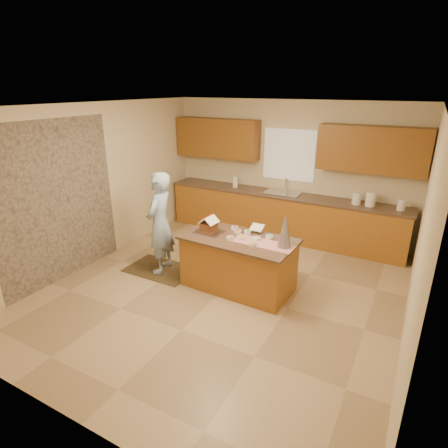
{
  "coord_description": "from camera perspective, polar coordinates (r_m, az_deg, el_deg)",
  "views": [
    {
      "loc": [
        2.39,
        -4.37,
        2.95
      ],
      "look_at": [
        -0.1,
        0.2,
        1.0
      ],
      "focal_mm": 29.79,
      "sensor_mm": 36.0,
      "label": 1
    }
  ],
  "objects": [
    {
      "name": "floor",
      "position": [
        5.79,
        -0.08,
        -10.09
      ],
      "size": [
        5.5,
        5.5,
        0.0
      ],
      "primitive_type": "plane",
      "color": "tan",
      "rests_on": "ground"
    },
    {
      "name": "island_top",
      "position": [
        5.52,
        2.25,
        -2.34
      ],
      "size": [
        1.72,
        0.95,
        0.04
      ],
      "primitive_type": "cube",
      "rotation": [
        0.0,
        0.0,
        -0.04
      ],
      "color": "brown",
      "rests_on": "island_base"
    },
    {
      "name": "gingerbread_house",
      "position": [
        5.67,
        -2.33,
        -0.24
      ],
      "size": [
        0.26,
        0.26,
        0.25
      ],
      "color": "brown",
      "rests_on": "baking_tray"
    },
    {
      "name": "back_counter_base",
      "position": [
        7.65,
        8.75,
        1.15
      ],
      "size": [
        4.8,
        0.6,
        0.88
      ],
      "primitive_type": "cube",
      "color": "#A35821",
      "rests_on": "floor"
    },
    {
      "name": "wall_right",
      "position": [
        4.66,
        28.04,
        -2.1
      ],
      "size": [
        5.5,
        5.5,
        0.0
      ],
      "primitive_type": "plane",
      "color": "beige",
      "rests_on": "floor"
    },
    {
      "name": "table_runner",
      "position": [
        5.34,
        6.06,
        -2.99
      ],
      "size": [
        0.91,
        0.36,
        0.01
      ],
      "primitive_type": "cube",
      "rotation": [
        0.0,
        0.0,
        -0.04
      ],
      "color": "#A60B1F",
      "rests_on": "island_top"
    },
    {
      "name": "tinsel_tree",
      "position": [
        5.18,
        9.33,
        -0.99
      ],
      "size": [
        0.21,
        0.21,
        0.49
      ],
      "primitive_type": "cone",
      "rotation": [
        0.0,
        0.0,
        -0.04
      ],
      "color": "silver",
      "rests_on": "island_top"
    },
    {
      "name": "back_counter_top",
      "position": [
        7.51,
        8.94,
        4.46
      ],
      "size": [
        4.85,
        0.63,
        0.04
      ],
      "primitive_type": "cube",
      "color": "brown",
      "rests_on": "back_counter_base"
    },
    {
      "name": "stone_accent",
      "position": [
        6.27,
        -24.2,
        2.97
      ],
      "size": [
        0.0,
        2.5,
        2.5
      ],
      "primitive_type": "plane",
      "rotation": [
        1.57,
        0.0,
        1.57
      ],
      "color": "gray",
      "rests_on": "wall_left"
    },
    {
      "name": "sink",
      "position": [
        7.52,
        8.93,
        4.38
      ],
      "size": [
        0.7,
        0.45,
        0.12
      ],
      "primitive_type": "cube",
      "color": "silver",
      "rests_on": "back_counter_top"
    },
    {
      "name": "canister_c",
      "position": [
        7.09,
        25.57,
        2.67
      ],
      "size": [
        0.14,
        0.14,
        0.19
      ],
      "primitive_type": "cylinder",
      "color": "white",
      "rests_on": "back_counter_top"
    },
    {
      "name": "boy",
      "position": [
        6.1,
        -9.79,
        0.1
      ],
      "size": [
        0.52,
        0.68,
        1.68
      ],
      "primitive_type": "imported",
      "rotation": [
        0.0,
        0.0,
        -1.37
      ],
      "color": "#8BA5C5",
      "rests_on": "rug"
    },
    {
      "name": "wall_back",
      "position": [
        7.68,
        9.9,
        8.22
      ],
      "size": [
        5.5,
        5.5,
        0.0
      ],
      "primitive_type": "plane",
      "color": "beige",
      "rests_on": "floor"
    },
    {
      "name": "upper_cabinet_left",
      "position": [
        8.05,
        -1.03,
        13.05
      ],
      "size": [
        1.85,
        0.35,
        0.8
      ],
      "primitive_type": "cube",
      "color": "brown",
      "rests_on": "wall_back"
    },
    {
      "name": "faucet",
      "position": [
        7.64,
        9.47,
        5.93
      ],
      "size": [
        0.03,
        0.03,
        0.28
      ],
      "primitive_type": "cylinder",
      "color": "silver",
      "rests_on": "back_counter_top"
    },
    {
      "name": "baking_tray",
      "position": [
        5.7,
        -2.32,
        -1.23
      ],
      "size": [
        0.42,
        0.32,
        0.02
      ],
      "primitive_type": "cube",
      "rotation": [
        0.0,
        0.0,
        -0.04
      ],
      "color": "silver",
      "rests_on": "island_top"
    },
    {
      "name": "candy_bowls",
      "position": [
        5.53,
        3.41,
        -1.81
      ],
      "size": [
        0.73,
        0.54,
        0.05
      ],
      "color": "#8B2E86",
      "rests_on": "island_top"
    },
    {
      "name": "paper_towel",
      "position": [
        7.88,
        1.76,
        6.47
      ],
      "size": [
        0.11,
        0.11,
        0.23
      ],
      "primitive_type": "cylinder",
      "color": "white",
      "rests_on": "back_counter_top"
    },
    {
      "name": "canister_a",
      "position": [
        7.16,
        19.66,
        3.73
      ],
      "size": [
        0.15,
        0.15,
        0.21
      ],
      "primitive_type": "cylinder",
      "color": "white",
      "rests_on": "back_counter_top"
    },
    {
      "name": "upper_cabinet_right",
      "position": [
        7.07,
        21.81,
        10.57
      ],
      "size": [
        1.85,
        0.35,
        0.8
      ],
      "primitive_type": "cube",
      "color": "brown",
      "rests_on": "wall_back"
    },
    {
      "name": "window_curtain",
      "position": [
        7.6,
        9.96,
        10.39
      ],
      "size": [
        1.05,
        0.03,
        1.0
      ],
      "primitive_type": "cube",
      "color": "white",
      "rests_on": "wall_back"
    },
    {
      "name": "wall_front",
      "position": [
        3.3,
        -24.04,
        -10.46
      ],
      "size": [
        5.5,
        5.5,
        0.0
      ],
      "primitive_type": "plane",
      "color": "beige",
      "rests_on": "floor"
    },
    {
      "name": "ceiling",
      "position": [
        4.99,
        -0.09,
        17.66
      ],
      "size": [
        5.5,
        5.5,
        0.0
      ],
      "primitive_type": "plane",
      "color": "silver",
      "rests_on": "floor"
    },
    {
      "name": "cookbook",
      "position": [
        5.7,
        5.1,
        -0.54
      ],
      "size": [
        0.2,
        0.16,
        0.08
      ],
      "primitive_type": "cube",
      "rotation": [
        -1.13,
        0.0,
        -0.04
      ],
      "color": "white",
      "rests_on": "island_top"
    },
    {
      "name": "wall_left",
      "position": [
        6.75,
        -19.15,
        5.69
      ],
      "size": [
        5.5,
        5.5,
        0.0
      ],
      "primitive_type": "plane",
      "color": "beige",
      "rests_on": "floor"
    },
    {
      "name": "island_base",
      "position": [
        5.69,
        2.19,
        -6.17
      ],
      "size": [
        1.65,
        0.87,
        0.79
      ],
      "primitive_type": "cube",
      "rotation": [
        0.0,
        0.0,
        -0.04
      ],
      "color": "#A35821",
      "rests_on": "floor"
    },
    {
      "name": "rug",
      "position": [
        6.46,
        -9.69,
        -6.87
      ],
      "size": [
        1.14,
        0.74,
        0.01
      ],
      "primitive_type": "cube",
      "color": "black",
      "rests_on": "floor"
    },
    {
      "name": "canister_b",
      "position": [
        7.12,
        21.58,
        3.56
      ],
      "size": [
        0.17,
        0.17,
        0.25
      ],
      "primitive_type": "cylinder",
      "color": "white",
      "rests_on": "back_counter_top"
    }
  ]
}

